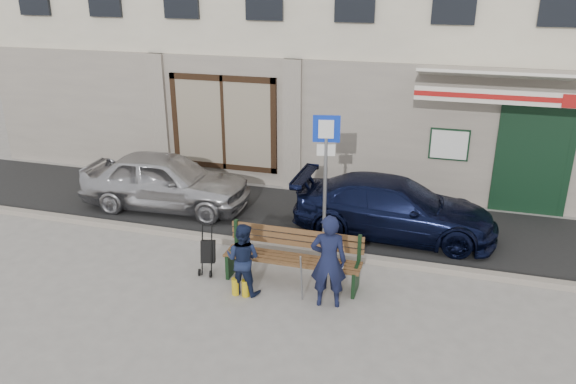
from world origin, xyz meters
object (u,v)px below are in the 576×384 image
at_px(parking_sign, 326,162).
at_px(stroller, 208,253).
at_px(car_navy, 394,208).
at_px(bench, 290,258).
at_px(woman, 243,259).
at_px(man, 328,261).
at_px(car_silver, 166,181).

relative_size(parking_sign, stroller, 3.05).
xyz_separation_m(car_navy, stroller, (-3.01, -2.54, -0.21)).
bearing_deg(bench, stroller, -176.50).
distance_m(bench, stroller, 1.51).
relative_size(parking_sign, woman, 2.15).
height_order(car_navy, stroller, car_navy).
bearing_deg(man, car_silver, -44.50).
distance_m(car_silver, man, 5.36).
bearing_deg(parking_sign, car_silver, 153.17).
bearing_deg(bench, car_navy, 58.38).
relative_size(car_navy, woman, 3.27).
distance_m(car_navy, man, 3.07).
bearing_deg(car_navy, stroller, 130.93).
xyz_separation_m(parking_sign, stroller, (-1.80, -1.45, -1.42)).
distance_m(car_silver, stroller, 3.34).
distance_m(car_navy, bench, 2.88).
bearing_deg(bench, parking_sign, 77.84).
distance_m(car_silver, woman, 4.24).
bearing_deg(man, woman, -10.35).
xyz_separation_m(woman, stroller, (-0.85, 0.45, -0.24)).
height_order(parking_sign, man, parking_sign).
height_order(car_navy, parking_sign, parking_sign).
relative_size(man, stroller, 1.80).
bearing_deg(stroller, parking_sign, 24.87).
xyz_separation_m(parking_sign, bench, (-0.29, -1.36, -1.35)).
relative_size(bench, stroller, 2.72).
bearing_deg(man, stroller, -21.69).
bearing_deg(car_silver, woman, -137.74).
bearing_deg(parking_sign, bench, -113.73).
bearing_deg(car_navy, car_silver, 90.92).
distance_m(parking_sign, woman, 2.43).
distance_m(parking_sign, stroller, 2.71).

